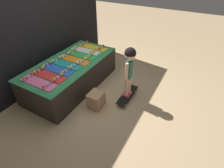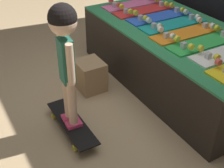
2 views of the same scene
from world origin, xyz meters
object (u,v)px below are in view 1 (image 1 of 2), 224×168
Objects in this scene: skateboard_red_on_rack at (48,75)px; skateboard_green_on_rack at (81,55)px; skateboard_teal_on_rack at (65,64)px; skateboard_on_floor at (127,95)px; storage_box at (96,100)px; child at (130,64)px; skateboard_white_on_rack at (86,50)px; skateboard_yellow_on_rack at (93,47)px; skateboard_orange_on_rack at (74,59)px; skateboard_blue_on_rack at (56,69)px; skateboard_pink_on_rack at (38,82)px.

skateboard_red_on_rack is 0.94m from skateboard_green_on_rack.
skateboard_teal_on_rack is at bearing 175.28° from skateboard_green_on_rack.
storage_box is at bearing 139.74° from skateboard_on_floor.
skateboard_teal_on_rack is at bearing 107.52° from child.
skateboard_white_on_rack and skateboard_yellow_on_rack have the same top height.
skateboard_white_on_rack is 2.36× the size of storage_box.
skateboard_white_on_rack is at bearing 168.88° from skateboard_yellow_on_rack.
skateboard_orange_on_rack is 1.00× the size of skateboard_green_on_rack.
skateboard_yellow_on_rack is at bearing 0.07° from skateboard_green_on_rack.
skateboard_green_on_rack is at bearing -179.93° from skateboard_yellow_on_rack.
skateboard_blue_on_rack is 0.70× the size of child.
skateboard_yellow_on_rack is at bearing 35.11° from storage_box.
skateboard_on_floor is (0.31, -1.26, -0.53)m from skateboard_teal_on_rack.
skateboard_white_on_rack is (0.94, 0.00, 0.00)m from skateboard_blue_on_rack.
skateboard_yellow_on_rack reaches higher than storage_box.
skateboard_white_on_rack is at bearing 5.44° from skateboard_orange_on_rack.
skateboard_on_floor is at bearing -57.95° from skateboard_red_on_rack.
skateboard_blue_on_rack is 0.47m from skateboard_orange_on_rack.
skateboard_green_on_rack and skateboard_white_on_rack have the same top height.
skateboard_teal_on_rack is 1.32m from child.
skateboard_white_on_rack is 0.70× the size of child.
skateboard_red_on_rack is at bearing -173.74° from skateboard_blue_on_rack.
skateboard_green_on_rack is (0.94, -0.02, 0.00)m from skateboard_red_on_rack.
child reaches higher than skateboard_red_on_rack.
storage_box is (-0.43, -0.80, -0.45)m from skateboard_orange_on_rack.
skateboard_white_on_rack is at bearing 76.41° from child.
skateboard_pink_on_rack is 1.00× the size of skateboard_blue_on_rack.
storage_box is at bearing -129.82° from skateboard_green_on_rack.
storage_box is at bearing -144.89° from skateboard_yellow_on_rack.
skateboard_green_on_rack is 2.36× the size of storage_box.
skateboard_pink_on_rack reaches higher than storage_box.
child is (0.54, -1.27, 0.20)m from skateboard_blue_on_rack.
skateboard_red_on_rack reaches higher than storage_box.
child is (0.31, -1.26, 0.20)m from skateboard_teal_on_rack.
skateboard_red_on_rack is 0.98m from storage_box.
skateboard_pink_on_rack and skateboard_yellow_on_rack have the same top height.
skateboard_on_floor is at bearing -176.14° from child.
skateboard_orange_on_rack is at bearing -174.56° from skateboard_white_on_rack.
skateboard_teal_on_rack is 1.41m from skateboard_on_floor.
skateboard_pink_on_rack is at bearing 129.16° from skateboard_on_floor.
skateboard_teal_on_rack is 1.00× the size of skateboard_green_on_rack.
skateboard_on_floor is at bearing -117.41° from skateboard_yellow_on_rack.
storage_box is at bearing -87.25° from skateboard_blue_on_rack.
skateboard_on_floor is (0.54, -1.27, -0.53)m from skateboard_blue_on_rack.
skateboard_teal_on_rack is 0.24m from skateboard_orange_on_rack.
skateboard_blue_on_rack is at bearing 2.97° from skateboard_pink_on_rack.
skateboard_blue_on_rack is 1.00× the size of skateboard_white_on_rack.
skateboard_pink_on_rack is 1.00× the size of skateboard_green_on_rack.
skateboard_green_on_rack is (0.24, -0.00, 0.00)m from skateboard_orange_on_rack.
storage_box is (-1.14, -0.80, -0.45)m from skateboard_yellow_on_rack.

